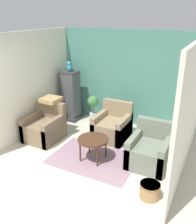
# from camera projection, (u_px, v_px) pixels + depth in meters

# --- Properties ---
(ground_plane) EXTENTS (20.00, 20.00, 0.00)m
(ground_plane) POSITION_uv_depth(u_px,v_px,m) (57.00, 188.00, 4.38)
(ground_plane) COLOR beige
(ground_plane) RESTS_ON ground
(wall_back_accent) EXTENTS (3.77, 0.06, 2.49)m
(wall_back_accent) POSITION_uv_depth(u_px,v_px,m) (126.00, 78.00, 6.58)
(wall_back_accent) COLOR #4C897A
(wall_back_accent) RESTS_ON ground_plane
(wall_left) EXTENTS (0.06, 3.19, 2.49)m
(wall_left) POSITION_uv_depth(u_px,v_px,m) (30.00, 85.00, 6.02)
(wall_left) COLOR silver
(wall_left) RESTS_ON ground_plane
(wall_right) EXTENTS (0.06, 3.19, 2.49)m
(wall_right) POSITION_uv_depth(u_px,v_px,m) (190.00, 110.00, 4.45)
(wall_right) COLOR silver
(wall_right) RESTS_ON ground_plane
(area_rug) EXTENTS (1.76, 1.21, 0.01)m
(area_rug) POSITION_uv_depth(u_px,v_px,m) (93.00, 159.00, 5.24)
(area_rug) COLOR gray
(area_rug) RESTS_ON ground_plane
(coffee_table) EXTENTS (0.63, 0.63, 0.49)m
(coffee_table) POSITION_uv_depth(u_px,v_px,m) (93.00, 141.00, 5.08)
(coffee_table) COLOR #472819
(coffee_table) RESTS_ON ground_plane
(armchair_left) EXTENTS (0.76, 0.84, 0.86)m
(armchair_left) POSITION_uv_depth(u_px,v_px,m) (45.00, 128.00, 5.99)
(armchair_left) COLOR #7A664C
(armchair_left) RESTS_ON ground_plane
(armchair_right) EXTENTS (0.76, 0.84, 0.86)m
(armchair_right) POSITION_uv_depth(u_px,v_px,m) (150.00, 151.00, 4.99)
(armchair_right) COLOR slate
(armchair_right) RESTS_ON ground_plane
(armchair_middle) EXTENTS (0.76, 0.84, 0.86)m
(armchair_middle) POSITION_uv_depth(u_px,v_px,m) (112.00, 127.00, 6.05)
(armchair_middle) COLOR #8E7A5B
(armchair_middle) RESTS_ON ground_plane
(birdcage) EXTENTS (0.52, 0.52, 1.38)m
(birdcage) POSITION_uv_depth(u_px,v_px,m) (71.00, 97.00, 7.01)
(birdcage) COLOR #353539
(birdcage) RESTS_ON ground_plane
(parrot) EXTENTS (0.13, 0.24, 0.29)m
(parrot) POSITION_uv_depth(u_px,v_px,m) (70.00, 67.00, 6.70)
(parrot) COLOR teal
(parrot) RESTS_ON birdcage
(potted_plant) EXTENTS (0.34, 0.31, 0.75)m
(potted_plant) POSITION_uv_depth(u_px,v_px,m) (93.00, 105.00, 6.89)
(potted_plant) COLOR beige
(potted_plant) RESTS_ON ground_plane
(wicker_basket) EXTENTS (0.35, 0.35, 0.27)m
(wicker_basket) POSITION_uv_depth(u_px,v_px,m) (150.00, 190.00, 4.11)
(wicker_basket) COLOR #A37F51
(wicker_basket) RESTS_ON ground_plane
(throw_pillow) EXTENTS (0.43, 0.43, 0.10)m
(throw_pillow) POSITION_uv_depth(u_px,v_px,m) (51.00, 100.00, 6.02)
(throw_pillow) COLOR tan
(throw_pillow) RESTS_ON armchair_left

